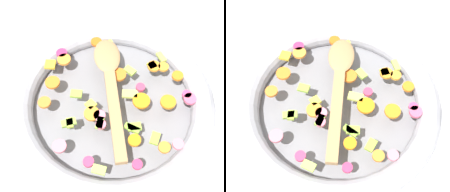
{
  "view_description": "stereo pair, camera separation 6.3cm",
  "coord_description": "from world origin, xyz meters",
  "views": [
    {
      "loc": [
        0.15,
        0.29,
        0.59
      ],
      "look_at": [
        0.0,
        0.0,
        0.05
      ],
      "focal_mm": 50.0,
      "sensor_mm": 36.0,
      "label": 1
    },
    {
      "loc": [
        0.09,
        0.31,
        0.59
      ],
      "look_at": [
        0.0,
        0.0,
        0.05
      ],
      "focal_mm": 50.0,
      "sensor_mm": 36.0,
      "label": 2
    }
  ],
  "objects": [
    {
      "name": "wooden_spoon",
      "position": [
        -0.01,
        -0.03,
        0.06
      ],
      "size": [
        0.14,
        0.28,
        0.01
      ],
      "color": "#A87F51",
      "rests_on": "chopped_vegetables"
    },
    {
      "name": "chopped_vegetables",
      "position": [
        -0.0,
        0.01,
        0.05
      ],
      "size": [
        0.31,
        0.32,
        0.01
      ],
      "color": "orange",
      "rests_on": "skillet"
    },
    {
      "name": "skillet",
      "position": [
        0.0,
        0.0,
        0.02
      ],
      "size": [
        0.43,
        0.43,
        0.05
      ],
      "color": "slate",
      "rests_on": "ground_plane"
    },
    {
      "name": "ground_plane",
      "position": [
        0.0,
        0.0,
        0.0
      ],
      "size": [
        4.0,
        4.0,
        0.0
      ],
      "primitive_type": "plane",
      "color": "silver"
    }
  ]
}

